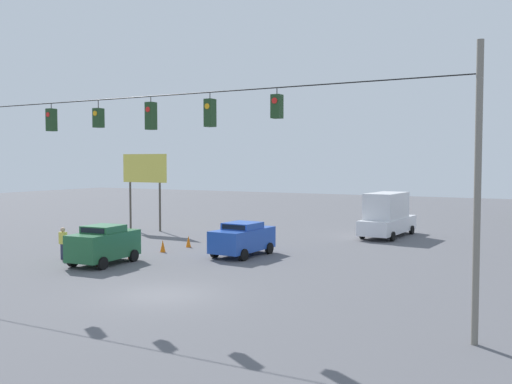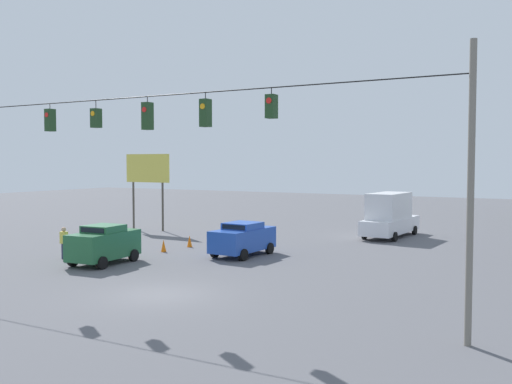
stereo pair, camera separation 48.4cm
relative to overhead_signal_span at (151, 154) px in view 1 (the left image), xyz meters
name	(u,v)px [view 1 (the left image)]	position (x,y,z in m)	size (l,w,h in m)	color
ground_plane	(163,295)	(-0.02, -0.63, -5.58)	(140.00, 140.00, 0.00)	#56565B
overhead_signal_span	(151,154)	(0.00, 0.00, 0.00)	(23.60, 0.38, 8.70)	slate
sedan_green_parked_shoulder	(104,244)	(6.84, -4.63, -4.53)	(2.29, 3.97, 2.01)	#236038
box_truck_white_oncoming_deep	(387,215)	(-3.03, -22.18, -4.06)	(2.65, 6.65, 3.11)	silver
sedan_blue_withflow_mid	(243,238)	(1.88, -10.32, -4.59)	(2.28, 4.27, 1.88)	#234CB2
traffic_cone_nearest	(101,258)	(6.71, -4.29, -5.22)	(0.32, 0.32, 0.72)	orange
traffic_cone_second	(131,252)	(6.73, -6.55, -5.22)	(0.32, 0.32, 0.72)	orange
traffic_cone_third	(163,246)	(6.63, -9.23, -5.22)	(0.32, 0.32, 0.72)	orange
traffic_cone_fourth	(188,241)	(6.44, -11.54, -5.22)	(0.32, 0.32, 0.72)	orange
traffic_cone_fifth	(209,236)	(6.71, -14.31, -5.22)	(0.32, 0.32, 0.72)	orange
roadside_billboard	(145,174)	(14.47, -17.18, -1.23)	(4.13, 0.16, 5.87)	#4C473D
pedestrian	(63,243)	(9.91, -4.76, -4.71)	(0.40, 0.28, 1.73)	#2D334C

